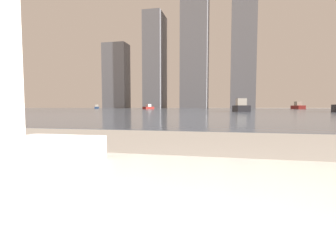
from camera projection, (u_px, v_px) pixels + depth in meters
towel_stack at (52, 151)px, 0.81m from camera, size 0.27×0.20×0.08m
harbor_water at (225, 110)px, 60.37m from camera, size 180.00×110.00×0.01m
harbor_boat_1 at (97, 107)px, 86.95m from camera, size 2.62×3.85×1.37m
harbor_boat_2 at (148, 107)px, 73.27m from camera, size 2.59×3.89×1.38m
harbor_boat_3 at (241, 107)px, 35.09m from camera, size 2.21×4.83×1.75m
harbor_boat_4 at (298, 106)px, 74.94m from camera, size 2.78×5.95×2.15m
skyline_tower_0 at (116, 76)px, 125.03m from camera, size 11.23×8.12×30.38m
skyline_tower_1 at (155, 62)px, 120.35m from camera, size 8.09×13.99×42.61m
skyline_tower_2 at (195, 12)px, 114.78m from camera, size 11.45×13.25×84.58m
skyline_tower_3 at (244, 18)px, 110.52m from camera, size 10.23×7.52×76.53m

